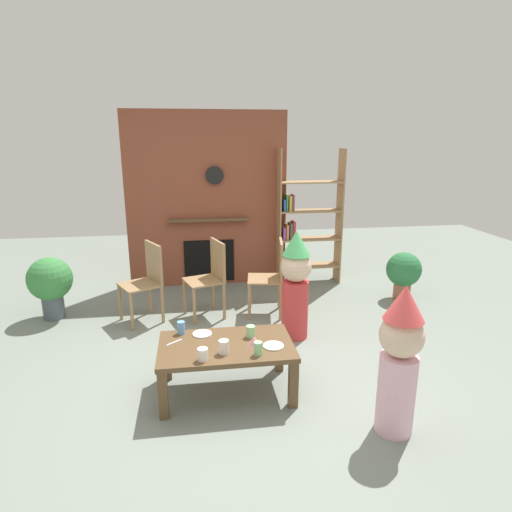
{
  "coord_description": "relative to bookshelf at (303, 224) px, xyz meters",
  "views": [
    {
      "loc": [
        -0.42,
        -3.43,
        2.05
      ],
      "look_at": [
        0.15,
        0.4,
        0.98
      ],
      "focal_mm": 30.35,
      "sensor_mm": 36.0,
      "label": 1
    }
  ],
  "objects": [
    {
      "name": "child_in_pink",
      "position": [
        -0.52,
        -1.72,
        -0.25
      ],
      "size": [
        0.32,
        0.32,
        1.15
      ],
      "rotation": [
        0.0,
        0.0,
        -2.28
      ],
      "color": "#D13838",
      "rests_on": "ground_plane"
    },
    {
      "name": "potted_plant_tall",
      "position": [
        1.12,
        -0.85,
        -0.49
      ],
      "size": [
        0.44,
        0.44,
        0.63
      ],
      "color": "#9E5B42",
      "rests_on": "ground_plane"
    },
    {
      "name": "dining_chair_middle",
      "position": [
        -1.36,
        -1.02,
        -0.35
      ],
      "size": [
        0.5,
        0.5,
        0.9
      ],
      "rotation": [
        0.0,
        0.0,
        3.46
      ],
      "color": "#9E7A51",
      "rests_on": "ground_plane"
    },
    {
      "name": "paper_cup_near_left",
      "position": [
        -1.51,
        -2.89,
        -0.38
      ],
      "size": [
        0.08,
        0.08,
        0.1
      ],
      "primitive_type": "cylinder",
      "color": "silver",
      "rests_on": "coffee_table"
    },
    {
      "name": "table_fork",
      "position": [
        -1.73,
        -2.57,
        -0.42
      ],
      "size": [
        0.13,
        0.11,
        0.01
      ],
      "primitive_type": "cube",
      "rotation": [
        0.0,
        0.0,
        0.67
      ],
      "color": "silver",
      "rests_on": "coffee_table"
    },
    {
      "name": "coffee_table",
      "position": [
        -1.31,
        -2.65,
        -0.49
      ],
      "size": [
        1.08,
        0.65,
        0.43
      ],
      "color": "brown",
      "rests_on": "ground_plane"
    },
    {
      "name": "bookshelf",
      "position": [
        0.0,
        0.0,
        0.0
      ],
      "size": [
        0.9,
        0.28,
        1.9
      ],
      "color": "#9E7A51",
      "rests_on": "ground_plane"
    },
    {
      "name": "paper_cup_far_left",
      "position": [
        -1.08,
        -2.86,
        -0.37
      ],
      "size": [
        0.07,
        0.07,
        0.11
      ],
      "primitive_type": "cylinder",
      "color": "#8CD18C",
      "rests_on": "coffee_table"
    },
    {
      "name": "paper_cup_center",
      "position": [
        -1.1,
        -2.55,
        -0.38
      ],
      "size": [
        0.08,
        0.08,
        0.1
      ],
      "primitive_type": "cylinder",
      "color": "#8CD18C",
      "rests_on": "coffee_table"
    },
    {
      "name": "paper_plate_rear",
      "position": [
        -0.94,
        -2.75,
        -0.42
      ],
      "size": [
        0.17,
        0.17,
        0.01
      ],
      "primitive_type": "cylinder",
      "color": "white",
      "rests_on": "coffee_table"
    },
    {
      "name": "paper_plate_front",
      "position": [
        -1.5,
        -2.45,
        -0.42
      ],
      "size": [
        0.16,
        0.16,
        0.01
      ],
      "primitive_type": "cylinder",
      "color": "white",
      "rests_on": "coffee_table"
    },
    {
      "name": "dining_chair_left",
      "position": [
        -2.08,
        -1.04,
        -0.35
      ],
      "size": [
        0.54,
        0.54,
        0.9
      ],
      "rotation": [
        0.0,
        0.0,
        3.63
      ],
      "color": "#9E7A51",
      "rests_on": "ground_plane"
    },
    {
      "name": "brick_fireplace_feature",
      "position": [
        -1.33,
        0.2,
        0.33
      ],
      "size": [
        2.2,
        0.28,
        2.4
      ],
      "color": "brown",
      "rests_on": "ground_plane"
    },
    {
      "name": "potted_plant_short",
      "position": [
        -3.19,
        -0.83,
        -0.42
      ],
      "size": [
        0.5,
        0.5,
        0.73
      ],
      "color": "#4C5660",
      "rests_on": "ground_plane"
    },
    {
      "name": "birthday_cake_slice",
      "position": [
        -1.09,
        -2.7,
        -0.39
      ],
      "size": [
        0.1,
        0.1,
        0.08
      ],
      "primitive_type": "cone",
      "color": "pink",
      "rests_on": "coffee_table"
    },
    {
      "name": "dining_chair_right",
      "position": [
        -0.64,
        -1.09,
        -0.35
      ],
      "size": [
        0.46,
        0.46,
        0.9
      ],
      "rotation": [
        0.0,
        0.0,
        2.99
      ],
      "color": "#9E7A51",
      "rests_on": "ground_plane"
    },
    {
      "name": "ground_plane",
      "position": [
        -1.12,
        -2.4,
        -0.86
      ],
      "size": [
        12.0,
        12.0,
        0.0
      ],
      "primitive_type": "plane",
      "color": "gray"
    },
    {
      "name": "paper_cup_far_right",
      "position": [
        -1.67,
        -2.4,
        -0.37
      ],
      "size": [
        0.07,
        0.07,
        0.11
      ],
      "primitive_type": "cylinder",
      "color": "#669EE0",
      "rests_on": "coffee_table"
    },
    {
      "name": "paper_cup_near_right",
      "position": [
        -1.34,
        -2.8,
        -0.37
      ],
      "size": [
        0.08,
        0.08,
        0.11
      ],
      "primitive_type": "cylinder",
      "color": "silver",
      "rests_on": "coffee_table"
    },
    {
      "name": "child_with_cone_hat",
      "position": [
        -0.16,
        -3.32,
        -0.27
      ],
      "size": [
        0.31,
        0.31,
        1.11
      ],
      "rotation": [
        0.0,
        0.0,
        2.62
      ],
      "color": "#EAB2C6",
      "rests_on": "ground_plane"
    }
  ]
}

